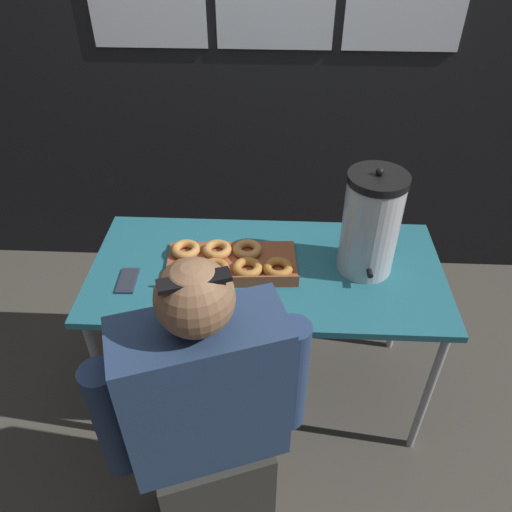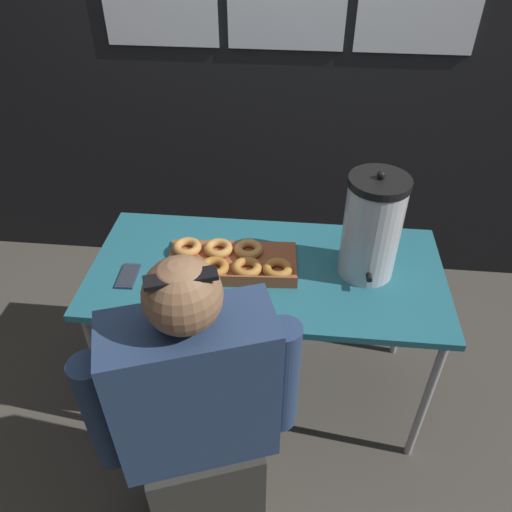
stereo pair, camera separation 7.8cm
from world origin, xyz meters
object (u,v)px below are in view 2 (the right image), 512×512
coffee_urn (372,227)px  person_seated (199,423)px  cell_phone (128,276)px  donut_box (228,261)px

coffee_urn → person_seated: size_ratio=0.35×
coffee_urn → cell_phone: bearing=-171.8°
person_seated → donut_box: bearing=-110.7°
person_seated → coffee_urn: bearing=-150.4°
donut_box → coffee_urn: size_ratio=1.20×
donut_box → coffee_urn: bearing=-1.1°
coffee_urn → person_seated: bearing=-131.0°
cell_phone → person_seated: (0.35, -0.49, -0.16)m
coffee_urn → cell_phone: coffee_urn is taller
cell_phone → person_seated: bearing=-56.6°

